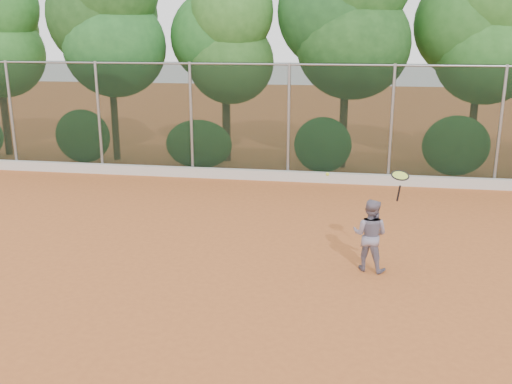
# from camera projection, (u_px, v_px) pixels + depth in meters

# --- Properties ---
(ground) EXTENTS (80.00, 80.00, 0.00)m
(ground) POSITION_uv_depth(u_px,v_px,m) (247.00, 269.00, 10.83)
(ground) COLOR #B35C2A
(ground) RESTS_ON ground
(concrete_curb) EXTENTS (24.00, 0.20, 0.30)m
(concrete_curb) POSITION_uv_depth(u_px,v_px,m) (287.00, 176.00, 17.27)
(concrete_curb) COLOR beige
(concrete_curb) RESTS_ON ground
(tennis_player) EXTENTS (0.80, 0.70, 1.38)m
(tennis_player) POSITION_uv_depth(u_px,v_px,m) (370.00, 235.00, 10.64)
(tennis_player) COLOR slate
(tennis_player) RESTS_ON ground
(chainlink_fence) EXTENTS (24.09, 0.09, 3.50)m
(chainlink_fence) POSITION_uv_depth(u_px,v_px,m) (289.00, 119.00, 16.98)
(chainlink_fence) COLOR black
(chainlink_fence) RESTS_ON ground
(foliage_backdrop) EXTENTS (23.70, 3.63, 7.55)m
(foliage_backdrop) POSITION_uv_depth(u_px,v_px,m) (279.00, 31.00, 18.26)
(foliage_backdrop) COLOR #45291A
(foliage_backdrop) RESTS_ON ground
(tennis_racket) EXTENTS (0.39, 0.39, 0.58)m
(tennis_racket) POSITION_uv_depth(u_px,v_px,m) (400.00, 178.00, 10.20)
(tennis_racket) COLOR black
(tennis_racket) RESTS_ON ground
(tennis_ball_in_flight) EXTENTS (0.07, 0.07, 0.07)m
(tennis_ball_in_flight) POSITION_uv_depth(u_px,v_px,m) (328.00, 174.00, 11.04)
(tennis_ball_in_flight) COLOR #C8D630
(tennis_ball_in_flight) RESTS_ON ground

